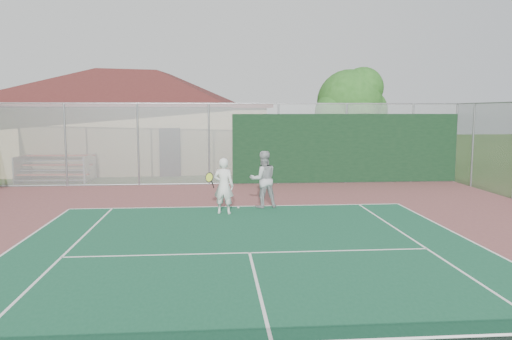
{
  "coord_description": "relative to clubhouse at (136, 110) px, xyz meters",
  "views": [
    {
      "loc": [
        -0.76,
        -4.48,
        3.2
      ],
      "look_at": [
        0.42,
        9.75,
        1.49
      ],
      "focal_mm": 35.0,
      "sensor_mm": 36.0,
      "label": 1
    }
  ],
  "objects": [
    {
      "name": "back_fence",
      "position": [
        7.28,
        -7.41,
        -1.58
      ],
      "size": [
        20.08,
        0.11,
        3.53
      ],
      "color": "gray",
      "rests_on": "ground"
    },
    {
      "name": "clubhouse",
      "position": [
        0.0,
        0.0,
        0.0
      ],
      "size": [
        15.43,
        10.82,
        6.4
      ],
      "rotation": [
        0.0,
        0.0,
        0.07
      ],
      "color": "tan",
      "rests_on": "ground"
    },
    {
      "name": "bleachers",
      "position": [
        -2.78,
        -5.77,
        -2.63
      ],
      "size": [
        3.21,
        2.0,
        1.18
      ],
      "rotation": [
        0.0,
        0.0,
        -0.03
      ],
      "color": "#B83F2A",
      "rests_on": "ground"
    },
    {
      "name": "tree",
      "position": [
        11.17,
        -4.47,
        0.24
      ],
      "size": [
        3.81,
        3.61,
        5.31
      ],
      "color": "#352013",
      "rests_on": "ground"
    },
    {
      "name": "player_white_front",
      "position": [
        4.67,
        -13.62,
        -2.37
      ],
      "size": [
        0.98,
        0.77,
        1.74
      ],
      "rotation": [
        0.0,
        0.0,
        2.85
      ],
      "color": "silver",
      "rests_on": "ground"
    },
    {
      "name": "player_grey_back",
      "position": [
        5.99,
        -12.73,
        -2.31
      ],
      "size": [
        1.02,
        0.86,
        1.87
      ],
      "rotation": [
        0.0,
        0.0,
        3.33
      ],
      "color": "#A8AAAD",
      "rests_on": "ground"
    }
  ]
}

